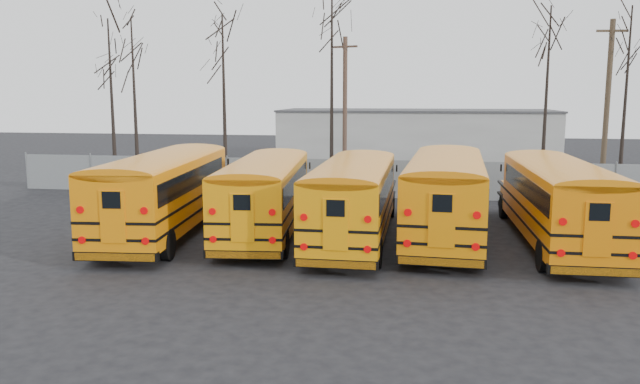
% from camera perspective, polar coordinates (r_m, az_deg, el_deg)
% --- Properties ---
extents(ground, '(120.00, 120.00, 0.00)m').
position_cam_1_polar(ground, '(21.39, 2.53, -5.75)').
color(ground, black).
rests_on(ground, ground).
extents(fence, '(40.00, 0.04, 2.00)m').
position_cam_1_polar(fence, '(32.94, 4.93, 1.21)').
color(fence, gray).
rests_on(fence, ground).
extents(distant_building, '(22.00, 8.00, 4.00)m').
position_cam_1_polar(distant_building, '(52.67, 8.72, 5.14)').
color(distant_building, beige).
rests_on(distant_building, ground).
extents(bus_a, '(3.66, 11.78, 3.25)m').
position_cam_1_polar(bus_a, '(24.71, -13.94, 0.50)').
color(bus_a, black).
rests_on(bus_a, ground).
extents(bus_b, '(3.49, 11.07, 3.05)m').
position_cam_1_polar(bus_b, '(24.14, -4.98, 0.26)').
color(bus_b, black).
rests_on(bus_b, ground).
extents(bus_c, '(2.61, 11.04, 3.08)m').
position_cam_1_polar(bus_c, '(22.99, 3.14, -0.11)').
color(bus_c, black).
rests_on(bus_c, ground).
extents(bus_d, '(3.37, 11.76, 3.25)m').
position_cam_1_polar(bus_d, '(23.77, 11.44, 0.27)').
color(bus_d, black).
rests_on(bus_d, ground).
extents(bus_e, '(2.72, 11.25, 3.14)m').
position_cam_1_polar(bus_e, '(23.85, 20.93, -0.29)').
color(bus_e, black).
rests_on(bus_e, ground).
extents(utility_pole_left, '(1.51, 0.63, 8.75)m').
position_cam_1_polar(utility_pole_left, '(37.66, 2.29, 7.55)').
color(utility_pole_left, '#4C362B').
rests_on(utility_pole_left, ground).
extents(utility_pole_right, '(1.68, 0.30, 9.41)m').
position_cam_1_polar(utility_pole_right, '(37.94, 24.77, 7.26)').
color(utility_pole_right, '#463727').
rests_on(utility_pole_right, ground).
extents(tree_0, '(0.26, 0.26, 10.08)m').
position_cam_1_polar(tree_0, '(42.15, -18.50, 7.99)').
color(tree_0, black).
rests_on(tree_0, ground).
extents(tree_1, '(0.26, 0.26, 9.89)m').
position_cam_1_polar(tree_1, '(40.11, -16.58, 7.92)').
color(tree_1, black).
rests_on(tree_1, ground).
extents(tree_2, '(0.26, 0.26, 9.91)m').
position_cam_1_polar(tree_2, '(36.97, -8.76, 8.14)').
color(tree_2, black).
rests_on(tree_2, ground).
extents(tree_3, '(0.26, 0.26, 12.42)m').
position_cam_1_polar(tree_3, '(37.99, 1.08, 10.15)').
color(tree_3, black).
rests_on(tree_3, ground).
extents(tree_4, '(0.26, 0.26, 10.04)m').
position_cam_1_polar(tree_4, '(36.04, 19.96, 7.79)').
color(tree_4, black).
rests_on(tree_4, ground).
extents(tree_5, '(0.26, 0.26, 10.10)m').
position_cam_1_polar(tree_5, '(38.17, 26.13, 7.50)').
color(tree_5, black).
rests_on(tree_5, ground).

